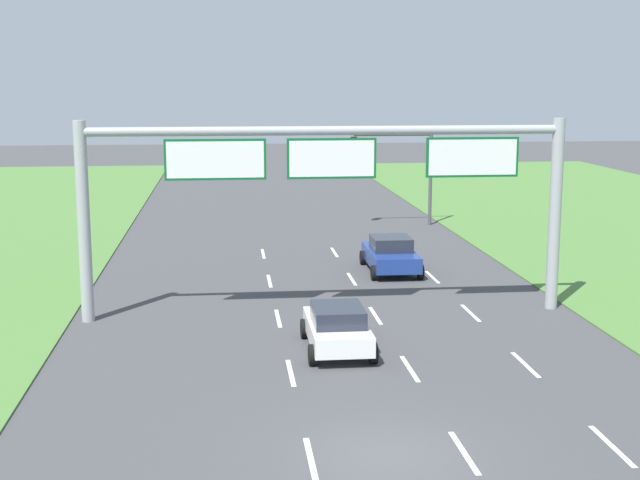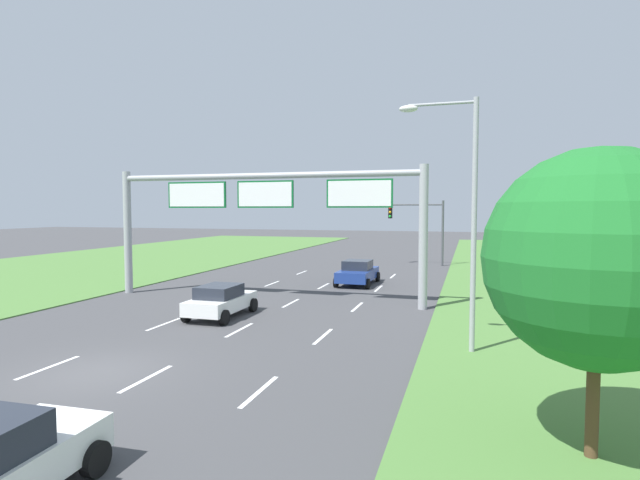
% 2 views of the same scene
% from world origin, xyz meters
% --- Properties ---
extents(ground_plane, '(200.00, 200.00, 0.00)m').
position_xyz_m(ground_plane, '(0.00, 0.00, 0.00)').
color(ground_plane, '#424244').
extents(lane_dashes_inner_left, '(0.14, 44.40, 0.01)m').
position_xyz_m(lane_dashes_inner_left, '(-1.75, 3.00, 0.00)').
color(lane_dashes_inner_left, white).
rests_on(lane_dashes_inner_left, ground_plane).
extents(lane_dashes_inner_right, '(0.14, 44.40, 0.01)m').
position_xyz_m(lane_dashes_inner_right, '(1.75, 3.00, 0.00)').
color(lane_dashes_inner_right, white).
rests_on(lane_dashes_inner_right, ground_plane).
extents(lane_dashes_slip, '(0.14, 44.40, 0.01)m').
position_xyz_m(lane_dashes_slip, '(5.25, 3.00, 0.00)').
color(lane_dashes_slip, white).
rests_on(lane_dashes_slip, ground_plane).
extents(car_near_red, '(2.06, 3.96, 1.45)m').
position_xyz_m(car_near_red, '(-0.14, 8.00, 0.75)').
color(car_near_red, white).
rests_on(car_near_red, ground_plane).
extents(car_lead_silver, '(2.25, 4.41, 1.57)m').
position_xyz_m(car_lead_silver, '(3.67, 19.30, 0.78)').
color(car_lead_silver, navy).
rests_on(car_lead_silver, ground_plane).
extents(sign_gantry, '(17.24, 0.44, 7.00)m').
position_xyz_m(sign_gantry, '(0.14, 12.37, 4.97)').
color(sign_gantry, '#9EA0A5').
rests_on(sign_gantry, ground_plane).
extents(traffic_light_mast, '(4.76, 0.49, 5.60)m').
position_xyz_m(traffic_light_mast, '(6.38, 31.80, 3.87)').
color(traffic_light_mast, '#47494F').
rests_on(traffic_light_mast, ground_plane).
extents(street_lamp, '(2.61, 0.32, 8.50)m').
position_xyz_m(street_lamp, '(10.28, 5.33, 5.08)').
color(street_lamp, '#9EA0A5').
rests_on(street_lamp, ground_plane).
extents(roadside_tree_near, '(4.22, 4.22, 6.02)m').
position_xyz_m(roadside_tree_near, '(12.86, -1.48, 3.90)').
color(roadside_tree_near, '#513823').
rests_on(roadside_tree_near, ground_plane).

